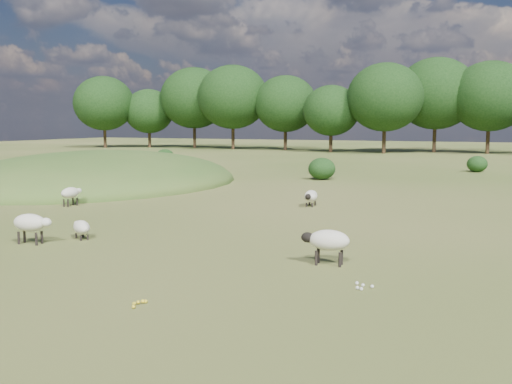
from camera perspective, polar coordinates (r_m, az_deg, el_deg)
ground at (r=38.15m, az=6.67°, el=1.33°), size 160.00×160.00×0.00m
mound at (r=36.57m, az=-15.46°, el=0.89°), size 16.00×20.00×4.00m
treeline at (r=72.87m, az=13.94°, el=9.01°), size 96.28×14.66×11.70m
shrubs at (r=43.44m, az=4.09°, el=2.94°), size 27.55×11.74×1.44m
sheep_0 at (r=25.44m, az=5.49°, el=-0.42°), size 0.63×1.27×0.72m
sheep_1 at (r=15.04m, az=7.19°, el=-4.83°), size 1.31×0.65×0.94m
sheep_2 at (r=26.71m, az=-18.04°, el=-0.09°), size 0.56×1.18×0.85m
sheep_3 at (r=18.77m, az=-21.60°, el=-2.90°), size 1.33×0.71×0.94m
sheep_4 at (r=19.10m, az=-17.07°, el=-3.39°), size 1.05×0.86×0.60m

